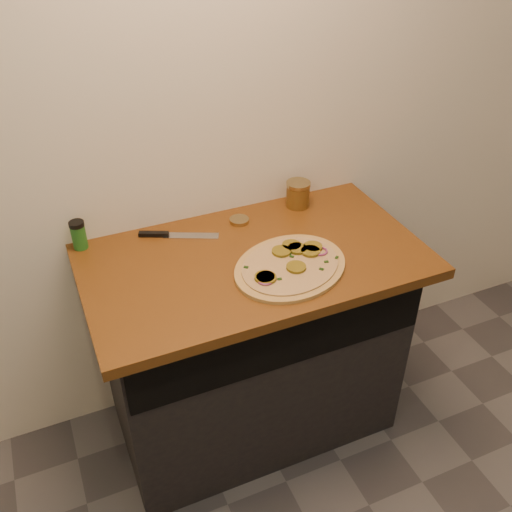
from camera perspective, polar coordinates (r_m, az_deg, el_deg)
name	(u,v)px	position (r m, az deg, el deg)	size (l,w,h in m)	color
cabinet	(251,346)	(2.33, -0.51, -8.99)	(1.10, 0.60, 0.86)	black
countertop	(254,259)	(2.02, -0.25, -0.35)	(1.20, 0.70, 0.04)	brown
pizza	(290,265)	(1.94, 3.46, -0.95)	(0.55, 0.55, 0.03)	tan
chefs_knife	(171,235)	(2.13, -8.46, 2.09)	(0.28, 0.15, 0.02)	#B7BAC1
mason_jar_lid	(239,220)	(2.19, -1.68, 3.57)	(0.07, 0.07, 0.02)	#9E8B5B
salsa_jar	(298,194)	(2.28, 4.21, 6.20)	(0.10, 0.10, 0.10)	#9E140F
spice_shaker	(79,235)	(2.11, -17.31, 2.04)	(0.05, 0.05, 0.11)	#20631F
flour_spill	(313,258)	(2.00, 5.72, -0.19)	(0.17, 0.17, 0.00)	white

